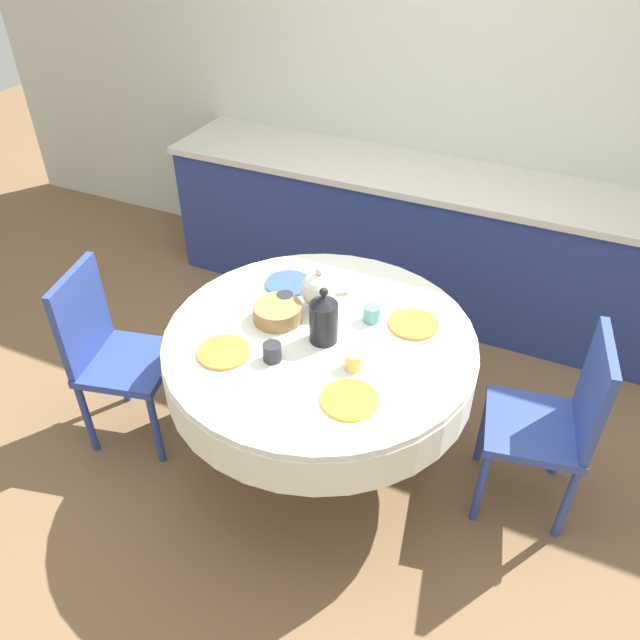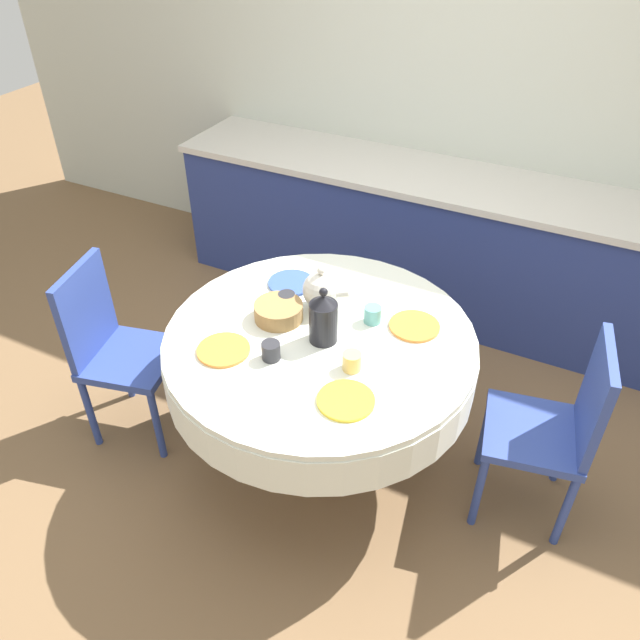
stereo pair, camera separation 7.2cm
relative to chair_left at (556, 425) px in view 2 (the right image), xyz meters
The scene contains 17 objects.
ground_plane 1.13m from the chair_left, 169.42° to the right, with size 12.00×12.00×0.00m, color brown.
wall_back 2.09m from the chair_left, 120.81° to the left, with size 7.00×0.05×2.60m.
kitchen_counter 1.66m from the chair_left, 126.76° to the left, with size 3.24×0.64×0.88m.
dining_table 1.02m from the chair_left, 169.42° to the right, with size 1.33×1.33×0.77m.
chair_left is the anchor object (origin of this frame).
chair_right 2.02m from the chair_left, 168.10° to the right, with size 0.48×0.48×0.93m.
plate_near_left 1.40m from the chair_left, 160.60° to the right, with size 0.22×0.22×0.01m, color orange.
cup_near_left 1.21m from the chair_left, 159.74° to the right, with size 0.08×0.08×0.08m, color #28282D.
plate_near_right 0.92m from the chair_left, 145.73° to the right, with size 0.22×0.22×0.01m, color yellow.
cup_near_right 0.89m from the chair_left, 157.92° to the right, with size 0.08×0.08×0.08m, color #DBB766.
plate_far_left 1.31m from the chair_left, behind, with size 0.22×0.22×0.01m, color #3856AD.
cup_far_left 1.25m from the chair_left, behind, with size 0.08×0.08×0.08m, color #28282D.
plate_far_right 0.70m from the chair_left, behind, with size 0.22×0.22×0.01m, color orange.
cup_far_right 0.88m from the chair_left, behind, with size 0.08×0.08×0.08m, color #5BA39E.
coffee_carafe 1.05m from the chair_left, 168.00° to the right, with size 0.12×0.12×0.26m.
teapot 1.13m from the chair_left, behind, with size 0.23×0.17×0.21m.
bread_basket 1.25m from the chair_left, behind, with size 0.21×0.21×0.07m, color olive.
Camera 2 is at (0.92, -1.83, 2.40)m, focal length 35.00 mm.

